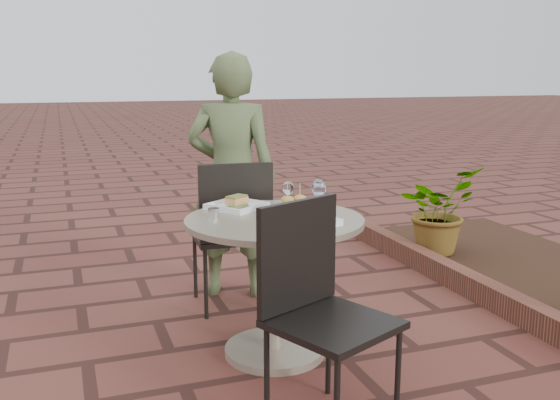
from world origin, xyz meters
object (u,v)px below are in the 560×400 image
object	(u,v)px
cafe_table	(274,265)
plate_sliders	(294,210)
chair_far	(233,224)
plate_tuna	(303,221)
chair_near	(316,295)
plate_salmon	(237,205)
diner	(232,177)

from	to	relation	value
cafe_table	plate_sliders	distance (m)	0.30
chair_far	plate_tuna	bearing A→B (deg)	100.66
cafe_table	chair_near	xyz separation A→B (m)	(-0.04, -0.64, 0.07)
cafe_table	chair_far	bearing A→B (deg)	93.00
chair_far	plate_salmon	bearing A→B (deg)	80.80
cafe_table	plate_salmon	distance (m)	0.40
chair_far	plate_tuna	xyz separation A→B (m)	(0.12, -0.85, 0.20)
diner	cafe_table	bearing A→B (deg)	111.78
plate_tuna	plate_salmon	bearing A→B (deg)	114.21
plate_sliders	chair_near	bearing A→B (deg)	-102.50
chair_far	plate_sliders	size ratio (longest dim) A/B	3.35
plate_tuna	chair_far	bearing A→B (deg)	98.17
cafe_table	plate_salmon	bearing A→B (deg)	112.85
diner	plate_tuna	size ratio (longest dim) A/B	4.66
plate_sliders	plate_tuna	xyz separation A→B (m)	(-0.02, -0.17, -0.02)
chair_far	plate_salmon	world-z (taller)	chair_far
chair_far	diner	world-z (taller)	diner
diner	plate_tuna	distance (m)	1.13
chair_far	plate_sliders	world-z (taller)	chair_far
plate_sliders	plate_tuna	size ratio (longest dim) A/B	0.82
plate_salmon	chair_far	bearing A→B (deg)	78.31
diner	plate_sliders	xyz separation A→B (m)	(0.06, -0.96, -0.03)
diner	plate_salmon	bearing A→B (deg)	101.11
cafe_table	plate_sliders	xyz separation A→B (m)	(0.10, -0.00, 0.28)
plate_salmon	plate_sliders	xyz separation A→B (m)	(0.22, -0.28, 0.01)
cafe_table	plate_tuna	xyz separation A→B (m)	(0.09, -0.17, 0.26)
chair_far	diner	bearing A→B (deg)	-102.63
chair_far	plate_salmon	xyz separation A→B (m)	(-0.08, -0.39, 0.20)
cafe_table	plate_tuna	size ratio (longest dim) A/B	2.66
plate_salmon	chair_near	bearing A→B (deg)	-85.07
chair_near	plate_tuna	distance (m)	0.52
chair_near	plate_tuna	xyz separation A→B (m)	(0.12, 0.46, 0.20)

